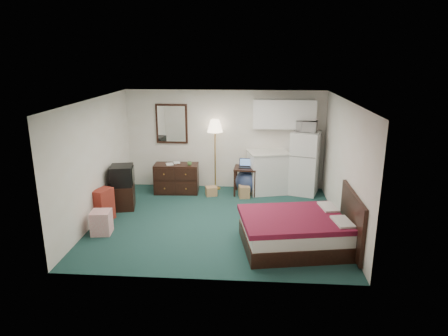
# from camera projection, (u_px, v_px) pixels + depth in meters

# --- Properties ---
(floor) EXTENTS (5.00, 4.50, 0.01)m
(floor) POSITION_uv_depth(u_px,v_px,m) (217.00, 221.00, 8.32)
(floor) COLOR #193A39
(floor) RESTS_ON ground
(ceiling) EXTENTS (5.00, 4.50, 0.01)m
(ceiling) POSITION_uv_depth(u_px,v_px,m) (217.00, 100.00, 7.63)
(ceiling) COLOR silver
(ceiling) RESTS_ON walls
(walls) EXTENTS (5.01, 4.51, 2.50)m
(walls) POSITION_uv_depth(u_px,v_px,m) (217.00, 163.00, 7.97)
(walls) COLOR silver
(walls) RESTS_ON floor
(mirror) EXTENTS (0.80, 0.06, 1.00)m
(mirror) POSITION_uv_depth(u_px,v_px,m) (172.00, 124.00, 10.08)
(mirror) COLOR white
(mirror) RESTS_ON walls
(upper_cabinets) EXTENTS (1.50, 0.35, 0.70)m
(upper_cabinets) POSITION_uv_depth(u_px,v_px,m) (284.00, 114.00, 9.67)
(upper_cabinets) COLOR white
(upper_cabinets) RESTS_ON walls
(headboard) EXTENTS (0.06, 1.56, 1.00)m
(headboard) POSITION_uv_depth(u_px,v_px,m) (352.00, 220.00, 6.98)
(headboard) COLOR black
(headboard) RESTS_ON walls
(dresser) EXTENTS (1.10, 0.54, 0.73)m
(dresser) POSITION_uv_depth(u_px,v_px,m) (177.00, 178.00, 9.93)
(dresser) COLOR black
(dresser) RESTS_ON floor
(floor_lamp) EXTENTS (0.48, 0.48, 1.79)m
(floor_lamp) POSITION_uv_depth(u_px,v_px,m) (215.00, 155.00, 10.05)
(floor_lamp) COLOR gold
(floor_lamp) RESTS_ON floor
(desk) EXTENTS (0.56, 0.56, 0.68)m
(desk) POSITION_uv_depth(u_px,v_px,m) (245.00, 181.00, 9.85)
(desk) COLOR black
(desk) RESTS_ON floor
(exercise_ball) EXTENTS (0.70, 0.70, 0.62)m
(exercise_ball) POSITION_uv_depth(u_px,v_px,m) (248.00, 181.00, 9.91)
(exercise_ball) COLOR navy
(exercise_ball) RESTS_ON floor
(kitchen_counter) EXTENTS (1.07, 0.91, 1.01)m
(kitchen_counter) POSITION_uv_depth(u_px,v_px,m) (268.00, 172.00, 9.93)
(kitchen_counter) COLOR white
(kitchen_counter) RESTS_ON floor
(fridge) EXTENTS (0.80, 0.80, 1.55)m
(fridge) POSITION_uv_depth(u_px,v_px,m) (304.00, 163.00, 9.77)
(fridge) COLOR white
(fridge) RESTS_ON floor
(bed) EXTENTS (2.03, 1.71, 0.58)m
(bed) POSITION_uv_depth(u_px,v_px,m) (295.00, 232.00, 7.12)
(bed) COLOR maroon
(bed) RESTS_ON floor
(tv_stand) EXTENTS (0.66, 0.70, 0.54)m
(tv_stand) POSITION_uv_depth(u_px,v_px,m) (122.00, 196.00, 8.96)
(tv_stand) COLOR black
(tv_stand) RESTS_ON floor
(suitcase) EXTENTS (0.38, 0.48, 0.68)m
(suitcase) POSITION_uv_depth(u_px,v_px,m) (103.00, 205.00, 8.25)
(suitcase) COLOR maroon
(suitcase) RESTS_ON floor
(retail_box) EXTENTS (0.41, 0.41, 0.46)m
(retail_box) POSITION_uv_depth(u_px,v_px,m) (101.00, 222.00, 7.68)
(retail_box) COLOR white
(retail_box) RESTS_ON floor
(file_bin) EXTENTS (0.41, 0.33, 0.26)m
(file_bin) POSITION_uv_depth(u_px,v_px,m) (189.00, 187.00, 10.02)
(file_bin) COLOR slate
(file_bin) RESTS_ON floor
(cardboard_box_a) EXTENTS (0.32, 0.29, 0.22)m
(cardboard_box_a) POSITION_uv_depth(u_px,v_px,m) (211.00, 191.00, 9.78)
(cardboard_box_a) COLOR #A3804F
(cardboard_box_a) RESTS_ON floor
(cardboard_box_b) EXTENTS (0.29, 0.33, 0.29)m
(cardboard_box_b) POSITION_uv_depth(u_px,v_px,m) (244.00, 191.00, 9.65)
(cardboard_box_b) COLOR #A3804F
(cardboard_box_b) RESTS_ON floor
(laptop) EXTENTS (0.31, 0.26, 0.20)m
(laptop) POSITION_uv_depth(u_px,v_px,m) (245.00, 164.00, 9.69)
(laptop) COLOR black
(laptop) RESTS_ON desk
(crt_tv) EXTENTS (0.57, 0.60, 0.45)m
(crt_tv) POSITION_uv_depth(u_px,v_px,m) (122.00, 175.00, 8.81)
(crt_tv) COLOR black
(crt_tv) RESTS_ON tv_stand
(microwave) EXTENTS (0.53, 0.38, 0.33)m
(microwave) POSITION_uv_depth(u_px,v_px,m) (307.00, 125.00, 9.54)
(microwave) COLOR white
(microwave) RESTS_ON fridge
(book_a) EXTENTS (0.17, 0.07, 0.24)m
(book_a) POSITION_uv_depth(u_px,v_px,m) (166.00, 160.00, 9.74)
(book_a) COLOR #A3804F
(book_a) RESTS_ON dresser
(book_b) EXTENTS (0.16, 0.06, 0.21)m
(book_b) POSITION_uv_depth(u_px,v_px,m) (173.00, 159.00, 9.89)
(book_b) COLOR #A3804F
(book_b) RESTS_ON dresser
(mug) EXTENTS (0.13, 0.11, 0.11)m
(mug) POSITION_uv_depth(u_px,v_px,m) (189.00, 163.00, 9.72)
(mug) COLOR #518241
(mug) RESTS_ON dresser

